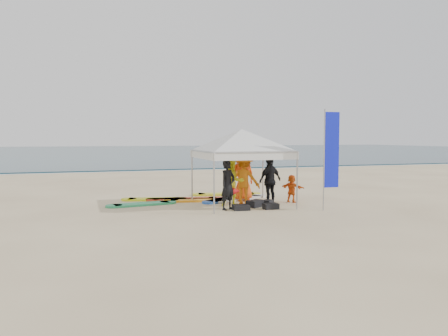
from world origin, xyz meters
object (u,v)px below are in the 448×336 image
at_px(person_black_b, 270,181).
at_px(person_seated, 292,188).
at_px(person_orange_b, 243,175).
at_px(feather_flag, 331,151).
at_px(person_black_a, 228,185).
at_px(person_orange_a, 244,179).
at_px(surfboard_spread, 198,199).
at_px(person_yellow, 233,182).
at_px(marker_pennant, 236,191).
at_px(canopy_tent, 242,129).

bearing_deg(person_black_b, person_seated, 172.71).
bearing_deg(person_black_b, person_orange_b, -85.68).
height_order(person_black_b, feather_flag, feather_flag).
xyz_separation_m(person_black_a, person_orange_b, (1.13, 1.71, 0.13)).
height_order(person_orange_a, surfboard_spread, person_orange_a).
xyz_separation_m(person_yellow, person_black_b, (1.32, -0.02, 0.02)).
bearing_deg(person_orange_a, surfboard_spread, -13.86).
height_order(person_black_b, surfboard_spread, person_black_b).
bearing_deg(person_seated, person_orange_a, 52.65).
relative_size(person_black_b, feather_flag, 0.52).
relative_size(person_orange_a, person_black_b, 1.03).
distance_m(person_yellow, person_black_b, 1.32).
relative_size(person_orange_a, person_orange_b, 0.91).
bearing_deg(person_yellow, marker_pennant, -22.97).
xyz_separation_m(person_orange_b, surfboard_spread, (-1.48, 0.62, -0.87)).
bearing_deg(person_yellow, person_orange_b, 59.40).
distance_m(person_seated, feather_flag, 2.34).
distance_m(canopy_tent, surfboard_spread, 3.13).
bearing_deg(canopy_tent, feather_flag, -39.12).
height_order(person_black_a, person_seated, person_black_a).
bearing_deg(person_black_a, person_black_b, -10.97).
xyz_separation_m(person_orange_b, canopy_tent, (-0.41, -0.98, 1.60)).
relative_size(person_black_b, person_orange_b, 0.89).
xyz_separation_m(canopy_tent, feather_flag, (2.24, -1.82, -0.68)).
distance_m(person_black_a, marker_pennant, 0.75).
height_order(canopy_tent, surfboard_spread, canopy_tent).
xyz_separation_m(person_orange_a, surfboard_spread, (-1.25, 1.35, -0.79)).
height_order(feather_flag, surfboard_spread, feather_flag).
bearing_deg(person_black_b, surfboard_spread, -62.31).
distance_m(person_black_a, person_yellow, 0.68).
distance_m(person_orange_a, person_black_b, 0.88).
distance_m(person_yellow, feather_flag, 3.26).
height_order(feather_flag, marker_pennant, feather_flag).
relative_size(person_orange_b, canopy_tent, 0.48).
bearing_deg(surfboard_spread, person_orange_b, -22.79).
relative_size(person_black_a, feather_flag, 0.50).
height_order(person_seated, surfboard_spread, person_seated).
relative_size(person_orange_b, surfboard_spread, 0.33).
bearing_deg(marker_pennant, person_orange_b, 60.34).
xyz_separation_m(person_black_b, person_orange_b, (-0.55, 1.15, 0.10)).
bearing_deg(surfboard_spread, person_black_b, -41.20).
relative_size(person_black_b, person_seated, 1.68).
distance_m(person_orange_b, canopy_tent, 1.92).
height_order(person_yellow, surfboard_spread, person_yellow).
bearing_deg(person_seated, feather_flag, 160.02).
height_order(person_orange_a, person_black_b, person_orange_a).
bearing_deg(person_yellow, surfboard_spread, 115.62).
xyz_separation_m(person_black_b, surfboard_spread, (-2.02, 1.77, -0.77)).
height_order(person_seated, marker_pennant, person_seated).
xyz_separation_m(person_black_a, marker_pennant, (0.45, 0.53, -0.28)).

